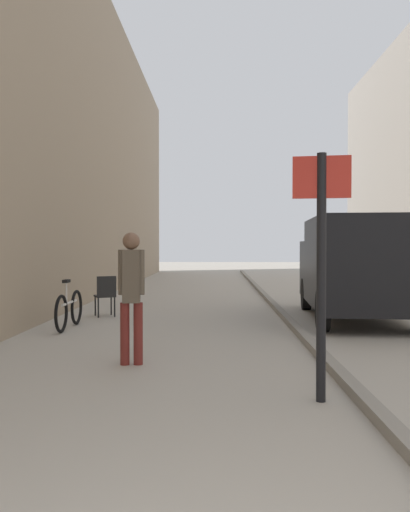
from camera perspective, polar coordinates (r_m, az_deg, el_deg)
The scene contains 8 objects.
ground_plane at distance 13.57m, azimuth 1.01°, elevation -5.82°, with size 80.00×80.00×0.00m, color #A8A093.
building_facade_left at distance 14.82m, azimuth -19.61°, elevation 14.43°, with size 2.91×40.00×10.13m, color gray.
kerb_strip at distance 13.64m, azimuth 7.69°, elevation -5.53°, with size 0.16×40.00×0.12m, color gray.
pedestrian_main_foreground at distance 7.37m, azimuth -7.88°, elevation -3.46°, with size 0.36×0.24×1.82m.
delivery_van at distance 12.18m, azimuth 15.92°, elevation -0.97°, with size 2.43×5.15×2.22m.
street_sign_post at distance 5.68m, azimuth 12.35°, elevation 0.17°, with size 0.60×0.12×2.60m.
bicycle_leaning at distance 10.87m, azimuth -14.33°, elevation -5.55°, with size 0.10×1.77×0.98m.
cafe_chair_near_window at distance 12.48m, azimuth -10.59°, elevation -3.92°, with size 0.58×0.58×0.94m.
Camera 1 is at (0.08, -1.47, 1.63)m, focal length 37.37 mm.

